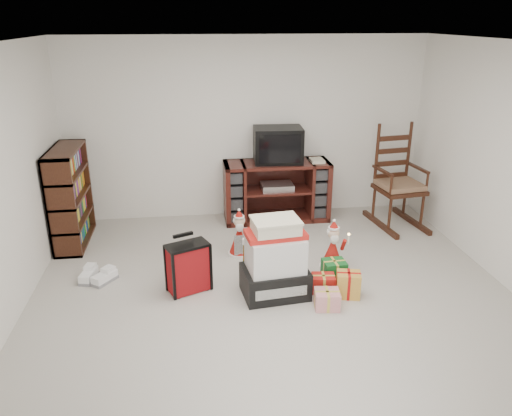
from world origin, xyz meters
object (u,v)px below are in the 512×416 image
Objects in this scene: santa_figurine at (333,250)px; gift_pile at (275,263)px; gift_cluster at (333,283)px; bookshelf at (70,198)px; tv_stand at (277,191)px; red_suitcase at (188,268)px; mrs_claus_figurine at (239,238)px; teddy_bear at (293,281)px; rocking_chair at (397,190)px; crt_television at (278,145)px; sneaker_pair at (97,277)px.

gift_pile is at bearing -147.31° from santa_figurine.
bookshelf is at bearing 150.10° from gift_cluster.
tv_stand reaches higher than red_suitcase.
tv_stand is at bearing 59.58° from mrs_claus_figurine.
rocking_chair is at bearing 43.60° from teddy_bear.
rocking_chair is 2.12× the size of crt_television.
gift_cluster is (-1.38, -1.75, -0.37)m from rocking_chair.
santa_figurine is at bearing -13.26° from red_suitcase.
teddy_bear is 2.30m from crt_television.
tv_stand is at bearing 84.96° from teddy_bear.
sneaker_pair is 0.63× the size of crt_television.
teddy_bear is at bearing -65.32° from mrs_claus_figurine.
rocking_chair is at bearing 4.31° from red_suitcase.
santa_figurine is at bearing -20.53° from bookshelf.
red_suitcase is 1.65m from santa_figurine.
bookshelf is 1.95× the size of red_suitcase.
red_suitcase is at bearing 170.58° from gift_cluster.
rocking_chair is at bearing -12.85° from tv_stand.
santa_figurine is 0.56m from gift_cluster.
mrs_claus_figurine is at bearing 154.29° from santa_figurine.
teddy_bear is at bearing -144.27° from rocking_chair.
santa_figurine is (0.56, 0.50, 0.07)m from teddy_bear.
rocking_chair is 3.35× the size of sneaker_pair.
santa_figurine is 1.13m from mrs_claus_figurine.
rocking_chair reaches higher than tv_stand.
santa_figurine reaches higher than gift_cluster.
mrs_claus_figurine is at bearing -17.83° from bookshelf.
santa_figurine reaches higher than mrs_claus_figurine.
santa_figurine is at bearing -25.71° from mrs_claus_figurine.
rocking_chair is 2.42× the size of santa_figurine.
mrs_claus_figurine is (-0.64, -1.09, -0.19)m from tv_stand.
bookshelf is at bearing -171.01° from tv_stand.
rocking_chair is 2.28× the size of red_suitcase.
mrs_claus_figurine is 1.35m from gift_cluster.
tv_stand reaches higher than sneaker_pair.
santa_figurine is (3.07, -1.15, -0.36)m from bookshelf.
mrs_claus_figurine is (2.05, -0.66, -0.37)m from bookshelf.
gift_pile is (-1.98, -1.69, -0.13)m from rocking_chair.
bookshelf is 2.10× the size of mrs_claus_figurine.
bookshelf is 2.86× the size of sneaker_pair.
rocking_chair is at bearing 17.75° from mrs_claus_figurine.
teddy_bear is at bearing -34.63° from red_suitcase.
mrs_claus_figurine is at bearing 114.68° from teddy_bear.
sneaker_pair is (-2.07, 0.55, -0.10)m from teddy_bear.
crt_television is at bearing 55.67° from sneaker_pair.
red_suitcase is (-1.25, -1.87, -0.15)m from tv_stand.
red_suitcase is 0.81× the size of gift_cluster.
crt_television reaches higher than tv_stand.
crt_television is (-1.60, 0.39, 0.59)m from rocking_chair.
teddy_bear is at bearing -138.14° from santa_figurine.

